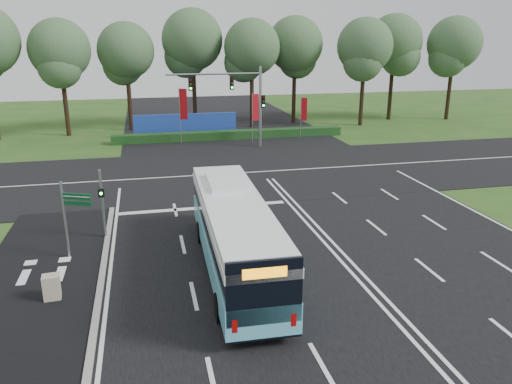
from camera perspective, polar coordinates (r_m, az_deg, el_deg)
ground at (r=25.21m, az=6.79°, el=-4.73°), size 120.00×120.00×0.00m
road_main at (r=25.20m, az=6.79°, el=-4.68°), size 20.00×120.00×0.04m
road_cross at (r=36.14m, az=0.49°, el=2.30°), size 120.00×14.00×0.05m
bike_path at (r=21.63m, az=-23.68°, el=-10.00°), size 5.00×18.00×0.06m
kerb_strip at (r=21.25m, az=-17.26°, el=-9.66°), size 0.25×18.00×0.12m
city_bus at (r=20.61m, az=-2.48°, el=-4.72°), size 2.75×11.74×3.35m
pedestrian_signal at (r=24.93m, az=-17.16°, el=-1.06°), size 0.30×0.42×3.44m
street_sign at (r=22.93m, az=-20.41°, el=-2.00°), size 1.29×0.59×3.54m
utility_cabinet at (r=20.35m, az=-22.32°, el=-10.09°), size 0.64×0.55×1.00m
banner_flag_left at (r=45.64m, az=-8.41°, el=9.49°), size 0.70×0.34×5.10m
banner_flag_mid at (r=45.96m, az=-0.15°, el=9.31°), size 0.65×0.24×4.54m
banner_flag_right at (r=47.81m, az=5.43°, el=9.14°), size 0.56×0.25×4.00m
traffic_light_gantry at (r=43.50m, az=-1.84°, el=11.10°), size 8.41×0.28×7.00m
hedge at (r=48.00m, az=-2.96°, el=6.53°), size 22.00×1.20×0.80m
blue_hoarding at (r=49.82m, az=-8.05°, el=7.60°), size 10.00×0.30×2.20m
eucalyptus_row at (r=53.90m, az=-1.12°, el=16.51°), size 54.80×9.75×12.27m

